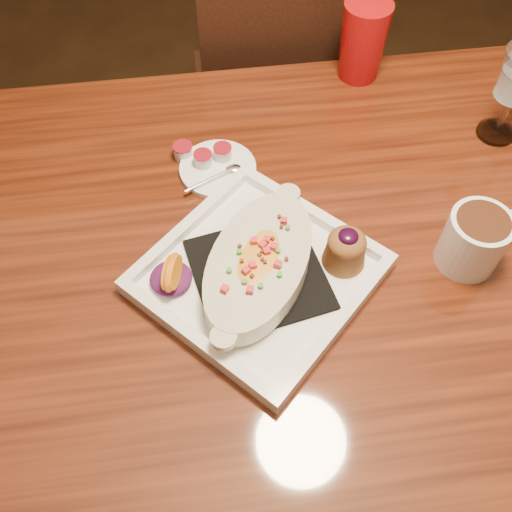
{
  "coord_description": "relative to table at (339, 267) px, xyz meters",
  "views": [
    {
      "loc": [
        -0.22,
        -0.53,
        1.51
      ],
      "look_at": [
        -0.15,
        -0.03,
        0.77
      ],
      "focal_mm": 40.0,
      "sensor_mm": 36.0,
      "label": 1
    }
  ],
  "objects": [
    {
      "name": "plate",
      "position": [
        -0.15,
        -0.06,
        0.13
      ],
      "size": [
        0.44,
        0.44,
        0.08
      ],
      "rotation": [
        0.0,
        0.0,
        0.76
      ],
      "color": "white",
      "rests_on": "table"
    },
    {
      "name": "floor",
      "position": [
        0.0,
        0.0,
        -0.65
      ],
      "size": [
        7.0,
        7.0,
        0.0
      ],
      "primitive_type": "plane",
      "color": "#301E10",
      "rests_on": "ground"
    },
    {
      "name": "red_tumbler",
      "position": [
        0.11,
        0.4,
        0.17
      ],
      "size": [
        0.09,
        0.09,
        0.16
      ],
      "primitive_type": "cone",
      "color": "red",
      "rests_on": "table"
    },
    {
      "name": "chair_far",
      "position": [
        -0.0,
        0.63,
        -0.15
      ],
      "size": [
        0.42,
        0.42,
        0.93
      ],
      "rotation": [
        0.0,
        0.0,
        3.14
      ],
      "color": "black",
      "rests_on": "floor"
    },
    {
      "name": "table",
      "position": [
        0.0,
        0.0,
        0.0
      ],
      "size": [
        1.5,
        0.9,
        0.75
      ],
      "color": "maroon",
      "rests_on": "floor"
    },
    {
      "name": "creamer_loose",
      "position": [
        -0.25,
        0.21,
        0.11
      ],
      "size": [
        0.04,
        0.04,
        0.03
      ],
      "color": "silver",
      "rests_on": "table"
    },
    {
      "name": "saucer",
      "position": [
        -0.2,
        0.17,
        0.11
      ],
      "size": [
        0.14,
        0.14,
        0.09
      ],
      "color": "white",
      "rests_on": "table"
    },
    {
      "name": "coffee_mug",
      "position": [
        0.18,
        -0.07,
        0.15
      ],
      "size": [
        0.13,
        0.1,
        0.1
      ],
      "rotation": [
        0.0,
        0.0,
        0.39
      ],
      "color": "white",
      "rests_on": "table"
    }
  ]
}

